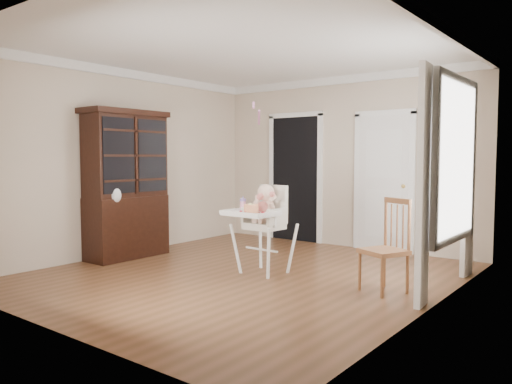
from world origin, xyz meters
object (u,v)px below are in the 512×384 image
Objects in this scene: high_chair at (264,218)px; cake at (251,209)px; sippy_cup at (243,204)px; china_cabinet at (126,184)px; dining_chair at (386,249)px.

cake is at bearing -85.78° from high_chair.
sippy_cup is (-0.27, 0.17, 0.03)m from cake.
high_chair reaches higher than sippy_cup.
china_cabinet is at bearing -170.39° from sippy_cup.
china_cabinet is (-2.13, -0.40, 0.36)m from high_chair.
high_chair is at bearing -151.86° from dining_chair.
dining_chair reaches higher than sippy_cup.
sippy_cup is 0.19× the size of dining_chair.
high_chair is at bearing 10.77° from china_cabinet.
high_chair is 0.53× the size of china_cabinet.
cake is 0.32m from sippy_cup.
sippy_cup is at bearing 146.79° from cake.
cake is 0.11× the size of china_cabinet.
high_chair reaches higher than dining_chair.
cake is at bearing -33.21° from sippy_cup.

